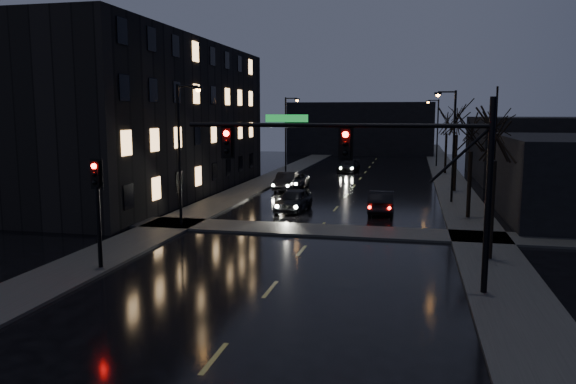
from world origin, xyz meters
The scene contains 21 objects.
sidewalk_left centered at (-8.50, 35.00, 0.06)m, with size 3.00×140.00×0.12m, color #2D2D2B.
sidewalk_right centered at (8.50, 35.00, 0.06)m, with size 3.00×140.00×0.12m, color #2D2D2B.
sidewalk_cross centered at (0.00, 18.50, 0.06)m, with size 40.00×3.00×0.12m, color #2D2D2B.
apartment_block centered at (-16.50, 30.00, 6.00)m, with size 12.00×30.00×12.00m, color black.
commercial_right_far centered at (17.00, 48.00, 3.00)m, with size 12.00×18.00×6.00m, color black.
far_block centered at (-3.00, 78.00, 4.00)m, with size 22.00×10.00×8.00m, color black.
signal_mast centered at (3.85, 9.00, 4.87)m, with size 11.11×0.41×7.00m.
signal_pole_left centered at (-7.50, 8.99, 3.01)m, with size 0.35×0.41×4.53m.
tree_near centered at (8.40, 14.00, 6.22)m, with size 3.52×3.52×8.08m.
tree_mid_a centered at (8.40, 24.00, 5.83)m, with size 3.30×3.30×7.58m.
tree_mid_b centered at (8.40, 36.00, 6.61)m, with size 3.74×3.74×8.59m.
tree_far centered at (8.40, 50.00, 6.06)m, with size 3.43×3.43×7.88m.
streetlight_l_near centered at (-7.58, 18.00, 4.77)m, with size 1.53×0.28×8.00m.
streetlight_l_far centered at (-7.58, 45.00, 4.77)m, with size 1.53×0.28×8.00m.
streetlight_r_mid centered at (7.58, 30.00, 4.77)m, with size 1.53×0.28×8.00m.
streetlight_r_far centered at (7.58, 58.00, 4.77)m, with size 1.53×0.28×8.00m.
oncoming_car_a centered at (-2.60, 24.45, 0.74)m, with size 1.75×4.36×1.48m, color black.
oncoming_car_b centered at (-5.33, 34.33, 0.74)m, with size 1.56×4.47×1.47m, color black.
oncoming_car_c centered at (-4.93, 35.65, 0.66)m, with size 2.18×4.72×1.31m, color black.
oncoming_car_d centered at (-1.80, 49.71, 0.67)m, with size 1.88×4.63×1.34m, color black.
lead_car centered at (3.10, 25.03, 0.74)m, with size 1.56×4.47×1.47m, color black.
Camera 1 is at (4.97, -11.34, 6.46)m, focal length 35.00 mm.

